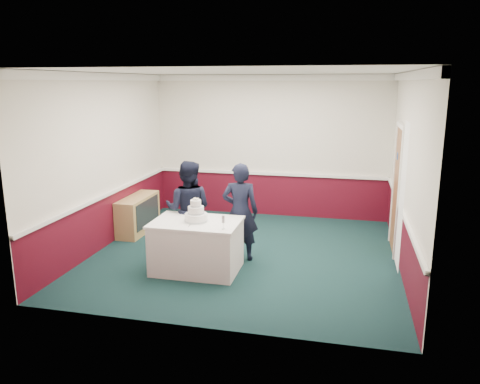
% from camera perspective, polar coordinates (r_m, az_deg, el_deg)
% --- Properties ---
extents(ground, '(5.00, 5.00, 0.00)m').
position_cam_1_polar(ground, '(7.99, 0.61, -7.56)').
color(ground, '#132D2F').
rests_on(ground, ground).
extents(room_shell, '(5.00, 5.00, 3.00)m').
position_cam_1_polar(room_shell, '(8.10, 2.13, 7.05)').
color(room_shell, silver).
rests_on(room_shell, ground).
extents(sideboard, '(0.41, 1.20, 0.70)m').
position_cam_1_polar(sideboard, '(9.25, -12.31, -2.67)').
color(sideboard, '#A4784F').
rests_on(sideboard, ground).
extents(cake_table, '(1.32, 0.92, 0.79)m').
position_cam_1_polar(cake_table, '(7.23, -5.30, -6.52)').
color(cake_table, white).
rests_on(cake_table, ground).
extents(wedding_cake, '(0.35, 0.35, 0.36)m').
position_cam_1_polar(wedding_cake, '(7.08, -5.39, -2.71)').
color(wedding_cake, white).
rests_on(wedding_cake, cake_table).
extents(cake_knife, '(0.05, 0.22, 0.00)m').
position_cam_1_polar(cake_knife, '(6.94, -6.12, -3.99)').
color(cake_knife, silver).
rests_on(cake_knife, cake_table).
extents(champagne_flute, '(0.05, 0.05, 0.21)m').
position_cam_1_polar(champagne_flute, '(6.67, -2.06, -3.41)').
color(champagne_flute, silver).
rests_on(champagne_flute, cake_table).
extents(person_man, '(0.81, 0.65, 1.61)m').
position_cam_1_polar(person_man, '(7.73, -6.33, -2.09)').
color(person_man, black).
rests_on(person_man, ground).
extents(person_woman, '(0.62, 0.45, 1.60)m').
position_cam_1_polar(person_woman, '(7.54, 0.03, -2.44)').
color(person_woman, black).
rests_on(person_woman, ground).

